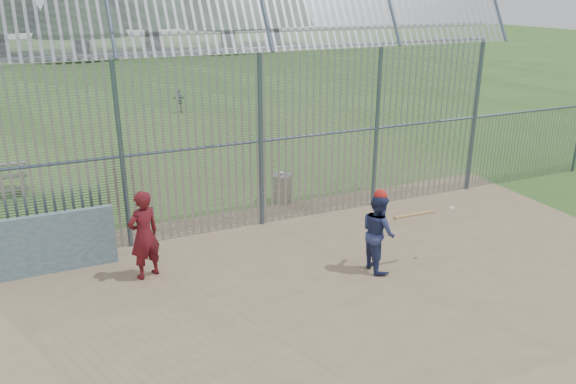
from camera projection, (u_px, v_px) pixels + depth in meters
name	position (u px, v px, depth m)	size (l,w,h in m)	color
ground	(333.00, 295.00, 10.09)	(120.00, 120.00, 0.00)	#2D511E
dirt_infield	(346.00, 308.00, 9.66)	(14.00, 10.00, 0.02)	#756047
dugout_wall	(47.00, 244.00, 10.64)	(2.50, 0.12, 1.20)	#38566B
batter	(378.00, 232.00, 10.73)	(0.75, 0.58, 1.54)	navy
onlooker	(144.00, 235.00, 10.41)	(0.63, 0.41, 1.72)	maroon
bg_kid_seated	(179.00, 101.00, 24.54)	(0.60, 0.25, 1.03)	slate
batting_gear	(390.00, 200.00, 10.55)	(1.71, 0.38, 0.61)	#AE1B17
trash_can	(281.00, 188.00, 14.34)	(0.56, 0.56, 0.82)	gray
backstop_fence	(335.00, 118.00, 12.91)	(20.09, 0.81, 5.30)	#47566B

